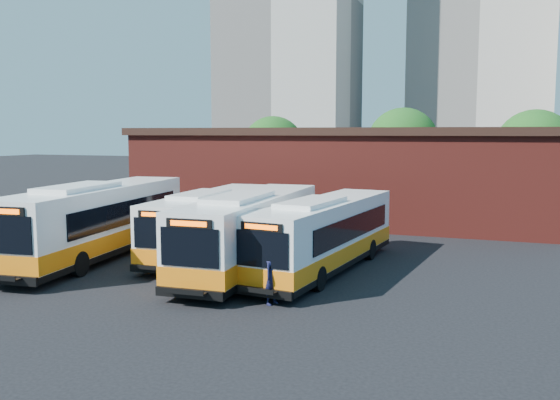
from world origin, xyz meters
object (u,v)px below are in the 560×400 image
(bus_west, at_px, (98,223))
(bus_midwest, at_px, (212,224))
(bus_mideast, at_px, (252,234))
(bus_east, at_px, (324,237))
(transit_worker, at_px, (272,277))

(bus_west, xyz_separation_m, bus_midwest, (4.75, 2.85, -0.22))
(bus_west, bearing_deg, bus_midwest, 25.42)
(bus_mideast, xyz_separation_m, bus_east, (3.17, 0.73, -0.09))
(bus_west, height_order, bus_midwest, bus_west)
(bus_west, distance_m, bus_mideast, 7.94)
(bus_mideast, xyz_separation_m, transit_worker, (2.87, -4.94, -0.59))
(bus_midwest, bearing_deg, transit_worker, -53.34)
(bus_midwest, bearing_deg, bus_east, -17.80)
(bus_west, distance_m, bus_east, 11.15)
(bus_midwest, distance_m, transit_worker, 9.56)
(bus_midwest, bearing_deg, bus_mideast, -40.26)
(bus_west, bearing_deg, transit_worker, -28.38)
(bus_mideast, bearing_deg, bus_east, 10.87)
(bus_west, xyz_separation_m, bus_east, (11.10, 1.13, -0.19))
(bus_west, bearing_deg, bus_mideast, -2.67)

